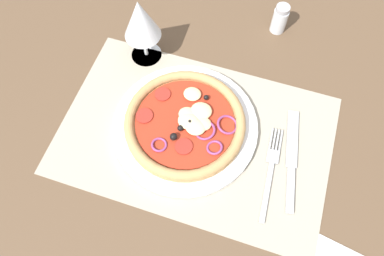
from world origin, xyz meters
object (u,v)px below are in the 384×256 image
at_px(plate, 185,127).
at_px(pepper_shaker, 280,19).
at_px(fork, 271,168).
at_px(knife, 292,158).
at_px(pizza, 185,123).
at_px(wine_glass, 141,21).

distance_m(plate, pepper_shaker, 0.32).
distance_m(fork, knife, 0.04).
bearing_deg(fork, knife, -49.22).
bearing_deg(pizza, knife, 0.24).
bearing_deg(wine_glass, pizza, -46.37).
xyz_separation_m(fork, wine_glass, (-0.31, 0.17, 0.09)).
bearing_deg(wine_glass, fork, -29.19).
relative_size(knife, wine_glass, 1.34).
relative_size(plate, pizza, 1.22).
bearing_deg(knife, pizza, 81.28).
relative_size(fork, pepper_shaker, 2.70).
bearing_deg(plate, knife, 0.40).
height_order(plate, pepper_shaker, pepper_shaker).
bearing_deg(wine_glass, pepper_shaker, 31.80).
relative_size(plate, knife, 1.36).
bearing_deg(wine_glass, plate, -46.71).
height_order(knife, wine_glass, wine_glass).
relative_size(pizza, wine_glass, 1.50).
distance_m(plate, pizza, 0.02).
height_order(pizza, fork, pizza).
xyz_separation_m(plate, pepper_shaker, (0.11, 0.29, 0.02)).
bearing_deg(knife, wine_glass, 58.49).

